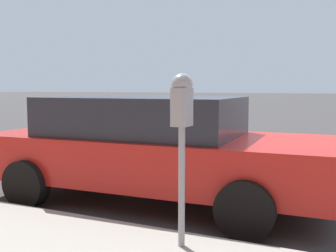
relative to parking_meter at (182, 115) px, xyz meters
The scene contains 3 objects.
ground_plane 2.87m from the parking_meter, ahead, with size 220.00×220.00×0.00m, color #3D3A3A.
parking_meter is the anchor object (origin of this frame).
car_red 2.06m from the parking_meter, 34.68° to the left, with size 2.25×4.75×1.46m.
Camera 1 is at (-5.75, -1.23, 1.59)m, focal length 42.00 mm.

